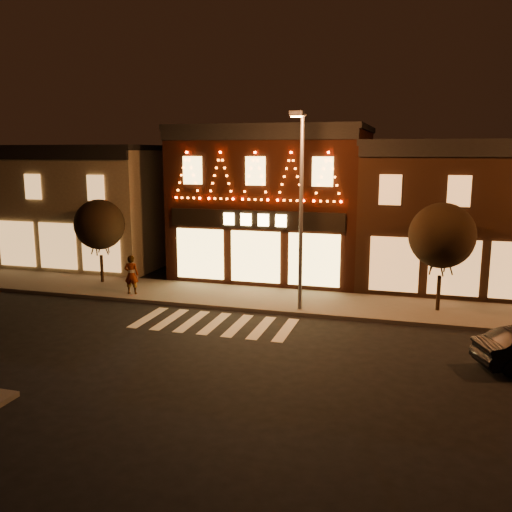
% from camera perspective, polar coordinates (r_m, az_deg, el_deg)
% --- Properties ---
extents(ground, '(120.00, 120.00, 0.00)m').
position_cam_1_polar(ground, '(19.40, -8.49, -10.36)').
color(ground, black).
rests_on(ground, ground).
extents(sidewalk_far, '(44.00, 4.00, 0.15)m').
position_cam_1_polar(sidewalk_far, '(25.97, 2.98, -4.61)').
color(sidewalk_far, '#47423D').
rests_on(sidewalk_far, ground).
extents(building_left, '(12.20, 8.28, 7.30)m').
position_cam_1_polar(building_left, '(36.91, -18.02, 5.12)').
color(building_left, '#796E56').
rests_on(building_left, ground).
extents(building_pulp, '(10.20, 8.34, 8.30)m').
position_cam_1_polar(building_pulp, '(31.45, 2.02, 5.67)').
color(building_pulp, black).
rests_on(building_pulp, ground).
extents(building_right_a, '(9.20, 8.28, 7.50)m').
position_cam_1_polar(building_right_a, '(30.59, 19.58, 4.16)').
color(building_right_a, '#321C11').
rests_on(building_right_a, ground).
extents(streetlamp_mid, '(0.54, 1.92, 8.38)m').
position_cam_1_polar(streetlamp_mid, '(23.29, 4.62, 6.09)').
color(streetlamp_mid, '#59595E').
rests_on(streetlamp_mid, sidewalk_far).
extents(tree_left, '(2.61, 2.61, 4.36)m').
position_cam_1_polar(tree_left, '(29.87, -15.85, 3.14)').
color(tree_left, black).
rests_on(tree_left, sidewalk_far).
extents(tree_right, '(2.80, 2.80, 4.68)m').
position_cam_1_polar(tree_right, '(24.76, 18.66, 2.00)').
color(tree_right, black).
rests_on(tree_right, sidewalk_far).
extents(pedestrian, '(0.75, 0.56, 1.90)m').
position_cam_1_polar(pedestrian, '(27.31, -12.74, -1.88)').
color(pedestrian, gray).
rests_on(pedestrian, sidewalk_far).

